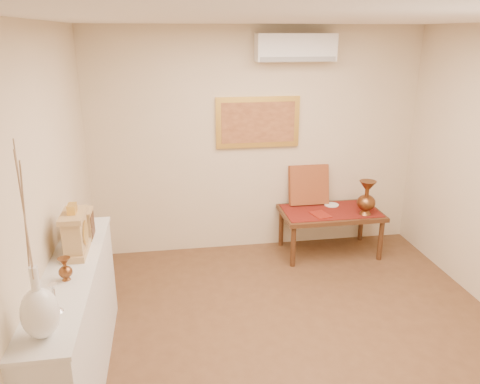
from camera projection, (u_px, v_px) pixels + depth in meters
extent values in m
plane|color=brown|center=(306.00, 356.00, 3.98)|extent=(4.50, 4.50, 0.00)
plane|color=white|center=(325.00, 18.00, 3.11)|extent=(4.50, 4.50, 0.00)
cube|color=beige|center=(257.00, 142.00, 5.65)|extent=(4.00, 0.02, 2.70)
cube|color=beige|center=(37.00, 224.00, 3.24)|extent=(0.02, 4.50, 2.70)
cube|color=maroon|center=(331.00, 211.00, 5.69)|extent=(1.14, 0.59, 0.01)
cylinder|color=white|center=(331.00, 205.00, 5.85)|extent=(0.18, 0.18, 0.01)
cube|color=maroon|center=(321.00, 215.00, 5.54)|extent=(0.23, 0.29, 0.01)
cube|color=maroon|center=(309.00, 185.00, 5.84)|extent=(0.50, 0.20, 0.51)
cube|color=silver|center=(78.00, 329.00, 3.55)|extent=(0.35, 2.00, 0.95)
cube|color=silver|center=(70.00, 271.00, 3.40)|extent=(0.37, 2.02, 0.03)
cube|color=tan|center=(77.00, 251.00, 3.62)|extent=(0.16, 0.36, 0.05)
cube|color=tan|center=(75.00, 233.00, 3.58)|extent=(0.14, 0.30, 0.25)
cylinder|color=beige|center=(85.00, 232.00, 3.59)|extent=(0.01, 0.17, 0.17)
cylinder|color=gold|center=(86.00, 232.00, 3.59)|extent=(0.01, 0.19, 0.19)
cube|color=tan|center=(73.00, 215.00, 3.53)|extent=(0.17, 0.34, 0.04)
cube|color=gold|center=(72.00, 209.00, 3.51)|extent=(0.06, 0.11, 0.07)
cube|color=tan|center=(83.00, 225.00, 3.88)|extent=(0.15, 0.20, 0.22)
cube|color=#4B2A16|center=(93.00, 230.00, 3.91)|extent=(0.01, 0.17, 0.09)
cube|color=#4B2A16|center=(92.00, 219.00, 3.88)|extent=(0.01, 0.17, 0.09)
cube|color=tan|center=(82.00, 212.00, 3.84)|extent=(0.16, 0.21, 0.02)
cube|color=#4B2A16|center=(331.00, 213.00, 5.70)|extent=(1.20, 0.70, 0.05)
cylinder|color=#4B2A16|center=(293.00, 247.00, 5.43)|extent=(0.06, 0.06, 0.50)
cylinder|color=#4B2A16|center=(381.00, 240.00, 5.59)|extent=(0.06, 0.06, 0.50)
cylinder|color=#4B2A16|center=(281.00, 227.00, 5.97)|extent=(0.06, 0.06, 0.50)
cylinder|color=#4B2A16|center=(361.00, 222.00, 6.14)|extent=(0.06, 0.06, 0.50)
cube|color=gold|center=(258.00, 122.00, 5.54)|extent=(1.00, 0.05, 0.60)
cube|color=#AF6A3C|center=(258.00, 123.00, 5.52)|extent=(0.88, 0.01, 0.48)
cube|color=white|center=(296.00, 47.00, 5.23)|extent=(0.90, 0.24, 0.30)
cube|color=gray|center=(298.00, 59.00, 5.16)|extent=(0.86, 0.02, 0.05)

